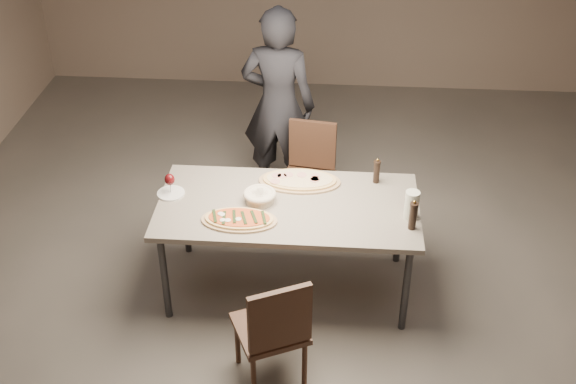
# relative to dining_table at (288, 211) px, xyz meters

# --- Properties ---
(room) EXTENTS (7.00, 7.00, 7.00)m
(room) POSITION_rel_dining_table_xyz_m (0.00, 0.00, 0.71)
(room) COLOR #605A53
(room) RESTS_ON ground
(dining_table) EXTENTS (1.80, 0.90, 0.75)m
(dining_table) POSITION_rel_dining_table_xyz_m (0.00, 0.00, 0.00)
(dining_table) COLOR gray
(dining_table) RESTS_ON ground
(zucchini_pizza) EXTENTS (0.51, 0.28, 0.05)m
(zucchini_pizza) POSITION_rel_dining_table_xyz_m (-0.31, -0.22, 0.07)
(zucchini_pizza) COLOR tan
(zucchini_pizza) RESTS_ON dining_table
(ham_pizza) EXTENTS (0.59, 0.33, 0.04)m
(ham_pizza) POSITION_rel_dining_table_xyz_m (0.06, 0.28, 0.07)
(ham_pizza) COLOR tan
(ham_pizza) RESTS_ON dining_table
(bread_basket) EXTENTS (0.23, 0.23, 0.08)m
(bread_basket) POSITION_rel_dining_table_xyz_m (-0.20, 0.02, 0.11)
(bread_basket) COLOR beige
(bread_basket) RESTS_ON dining_table
(oil_dish) EXTENTS (0.12, 0.12, 0.01)m
(oil_dish) POSITION_rel_dining_table_xyz_m (-0.08, 0.36, 0.06)
(oil_dish) COLOR white
(oil_dish) RESTS_ON dining_table
(pepper_mill_left) EXTENTS (0.05, 0.05, 0.20)m
(pepper_mill_left) POSITION_rel_dining_table_xyz_m (0.61, 0.32, 0.15)
(pepper_mill_left) COLOR black
(pepper_mill_left) RESTS_ON dining_table
(pepper_mill_right) EXTENTS (0.06, 0.06, 0.22)m
(pepper_mill_right) POSITION_rel_dining_table_xyz_m (0.83, -0.22, 0.16)
(pepper_mill_right) COLOR black
(pepper_mill_right) RESTS_ON dining_table
(carafe) EXTENTS (0.10, 0.10, 0.20)m
(carafe) POSITION_rel_dining_table_xyz_m (0.83, -0.09, 0.16)
(carafe) COLOR silver
(carafe) RESTS_ON dining_table
(wine_glass) EXTENTS (0.07, 0.07, 0.16)m
(wine_glass) POSITION_rel_dining_table_xyz_m (-0.83, 0.07, 0.17)
(wine_glass) COLOR silver
(wine_glass) RESTS_ON dining_table
(side_plate) EXTENTS (0.19, 0.19, 0.01)m
(side_plate) POSITION_rel_dining_table_xyz_m (-0.83, 0.06, 0.06)
(side_plate) COLOR white
(side_plate) RESTS_ON dining_table
(chair_near) EXTENTS (0.54, 0.54, 0.86)m
(chair_near) POSITION_rel_dining_table_xyz_m (-0.02, -0.92, -0.21)
(chair_near) COLOR #42291B
(chair_near) RESTS_ON ground
(chair_far) EXTENTS (0.46, 0.46, 0.85)m
(chair_far) POSITION_rel_dining_table_xyz_m (0.11, 0.91, -0.22)
(chair_far) COLOR #42291B
(chair_far) RESTS_ON ground
(diner) EXTENTS (0.67, 0.49, 1.71)m
(diner) POSITION_rel_dining_table_xyz_m (-0.17, 1.27, 0.16)
(diner) COLOR black
(diner) RESTS_ON ground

